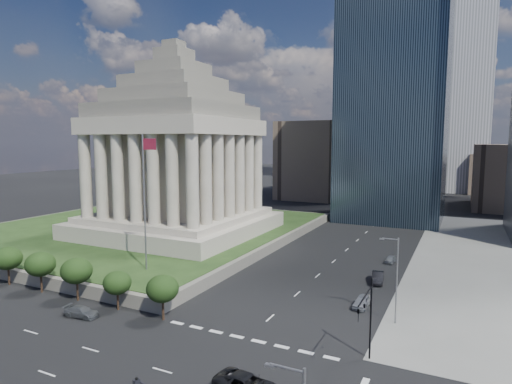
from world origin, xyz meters
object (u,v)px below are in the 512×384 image
Objects in this scene: parked_sedan_near at (362,302)px; parked_sedan_mid at (378,278)px; parked_sedan_far at (390,259)px; suv_grey at (81,312)px; flagpole at (145,194)px; war_memorial at (176,139)px; street_lamp_north at (395,275)px; traffic_signal_ne at (367,313)px.

parked_sedan_near is 0.88× the size of parked_sedan_mid.
parked_sedan_mid is 11.79m from parked_sedan_far.
flagpole is at bearing -0.81° from suv_grey.
war_memorial is 9.33× the size of parked_sedan_near.
parked_sedan_near is (-4.33, 3.22, -4.95)m from street_lamp_north.
war_memorial is 48.58m from parked_sedan_mid.
street_lamp_north is 26.35m from parked_sedan_far.
parked_sedan_far is at bearing 3.33° from war_memorial.
parked_sedan_far is (-3.50, 36.81, -4.64)m from traffic_signal_ne.
parked_sedan_far is at bearing 95.43° from traffic_signal_ne.
suv_grey is 1.05× the size of parked_sedan_near.
traffic_signal_ne is 1.82× the size of suv_grey.
street_lamp_north reaches higher than parked_sedan_far.
suv_grey is (13.72, -37.60, -20.76)m from war_memorial.
parked_sedan_near is at bearing 143.36° from street_lamp_north.
suv_grey is 1.23× the size of parked_sedan_far.
traffic_signal_ne is at bearing -89.29° from parked_sedan_mid.
street_lamp_north reaches higher than parked_sedan_near.
flagpole is at bearing -133.69° from parked_sedan_far.
war_memorial is 45.09m from suv_grey.
street_lamp_north is 2.39× the size of parked_sedan_near.
traffic_signal_ne is 33.27m from suv_grey.
war_memorial reaches higher than parked_sedan_near.
war_memorial is 47.83m from parked_sedan_far.
flagpole is 35.95m from street_lamp_north.
war_memorial reaches higher than traffic_signal_ne.
traffic_signal_ne is 37.26m from parked_sedan_far.
traffic_signal_ne is 0.80× the size of street_lamp_north.
parked_sedan_near is at bearing -65.97° from suv_grey.
flagpole is at bearing -178.37° from street_lamp_north.
traffic_signal_ne reaches higher than parked_sedan_mid.
street_lamp_north is 7.32m from parked_sedan_near.
parked_sedan_mid is at bearing 25.51° from flagpole.
flagpole is 5.60× the size of parked_sedan_far.
flagpole is 2.50× the size of traffic_signal_ne.
war_memorial is at bearing 12.75° from suv_grey.
traffic_signal_ne is 15.61m from parked_sedan_near.
parked_sedan_far is at bearing -43.43° from suv_grey.
suv_grey is at bearing -83.52° from flagpole.
parked_sedan_far is at bearing 82.75° from parked_sedan_mid.
war_memorial is 8.87× the size of suv_grey.
parked_sedan_mid is (29.28, 28.32, 0.14)m from suv_grey.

